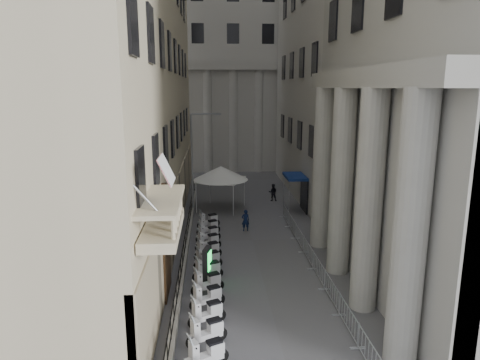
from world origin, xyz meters
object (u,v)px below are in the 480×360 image
object	(u,v)px
info_kiosk	(207,264)
pedestrian_b	(273,192)
pedestrian_a	(245,220)
security_tent	(215,172)
street_lamp	(195,154)

from	to	relation	value
info_kiosk	pedestrian_b	xyz separation A→B (m)	(5.76, 16.00, -0.15)
pedestrian_b	pedestrian_a	bearing A→B (deg)	74.99
security_tent	pedestrian_a	xyz separation A→B (m)	(2.05, -6.40, -2.28)
security_tent	street_lamp	world-z (taller)	street_lamp
info_kiosk	pedestrian_a	xyz separation A→B (m)	(2.64, 7.87, -0.15)
security_tent	pedestrian_b	size ratio (longest dim) A/B	2.89
security_tent	pedestrian_b	bearing A→B (deg)	18.52
info_kiosk	pedestrian_a	distance (m)	8.30
security_tent	info_kiosk	xyz separation A→B (m)	(-0.59, -14.27, -2.13)
pedestrian_b	street_lamp	bearing A→B (deg)	30.38
street_lamp	info_kiosk	distance (m)	13.54
street_lamp	pedestrian_b	size ratio (longest dim) A/B	5.13
security_tent	pedestrian_b	distance (m)	5.91
street_lamp	pedestrian_b	distance (m)	8.40
info_kiosk	pedestrian_b	world-z (taller)	info_kiosk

